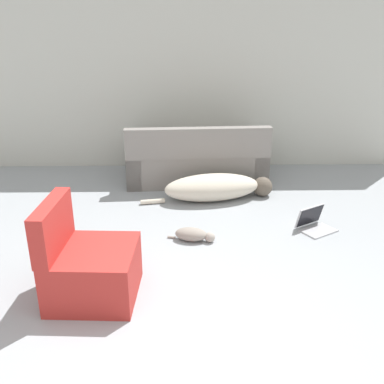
# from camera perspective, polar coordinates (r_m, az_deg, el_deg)

# --- Properties ---
(ground_plane) EXTENTS (20.00, 20.00, 0.00)m
(ground_plane) POSITION_cam_1_polar(r_m,az_deg,el_deg) (3.06, -0.51, -20.10)
(ground_plane) COLOR #999EA3
(wall_back) EXTENTS (6.74, 0.06, 2.74)m
(wall_back) POSITION_cam_1_polar(r_m,az_deg,el_deg) (6.32, -1.00, 15.56)
(wall_back) COLOR beige
(wall_back) RESTS_ON ground_plane
(couch) EXTENTS (1.91, 1.02, 0.81)m
(couch) POSITION_cam_1_polar(r_m,az_deg,el_deg) (5.89, 0.53, 4.13)
(couch) COLOR gray
(couch) RESTS_ON ground_plane
(dog) EXTENTS (1.66, 0.67, 0.32)m
(dog) POSITION_cam_1_polar(r_m,az_deg,el_deg) (5.25, 3.16, 0.63)
(dog) COLOR beige
(dog) RESTS_ON ground_plane
(cat) EXTENTS (0.49, 0.24, 0.13)m
(cat) POSITION_cam_1_polar(r_m,az_deg,el_deg) (4.29, 0.19, -5.71)
(cat) COLOR gray
(cat) RESTS_ON ground_plane
(laptop_open) EXTENTS (0.45, 0.43, 0.24)m
(laptop_open) POSITION_cam_1_polar(r_m,az_deg,el_deg) (4.71, 15.89, -3.85)
(laptop_open) COLOR #B7B7BC
(laptop_open) RESTS_ON ground_plane
(side_chair) EXTENTS (0.71, 0.68, 0.80)m
(side_chair) POSITION_cam_1_polar(r_m,az_deg,el_deg) (3.49, -13.69, -9.58)
(side_chair) COLOR #B72D28
(side_chair) RESTS_ON ground_plane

